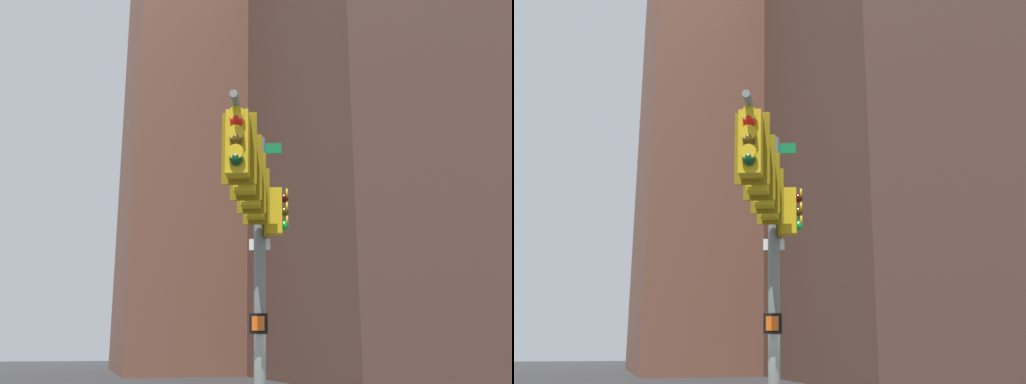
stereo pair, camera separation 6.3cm
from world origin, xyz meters
The scene contains 4 objects.
signal_pole_assembly centered at (-1.55, 0.58, 4.62)m, with size 4.77×2.36×6.75m.
building_brick_nearside centered at (46.32, -7.58, 25.13)m, with size 20.77×15.47×50.25m, color brown.
building_brick_midblock centered at (26.31, -19.37, 17.91)m, with size 22.50×19.43×35.82m, color #4C3328.
building_glass_tower centered at (44.54, -30.29, 41.75)m, with size 29.32×26.72×83.50m, color #9EC6C1.
Camera 1 is at (-12.27, 3.72, 2.23)m, focal length 41.88 mm.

